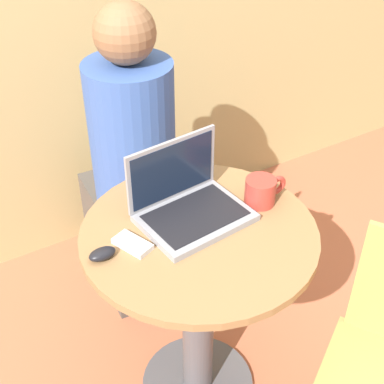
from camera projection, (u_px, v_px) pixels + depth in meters
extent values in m
plane|color=#B26042|center=(198.00, 384.00, 1.95)|extent=(12.00, 12.00, 0.00)
cylinder|color=#4C4C51|center=(198.00, 382.00, 1.95)|extent=(0.40, 0.40, 0.02)
cylinder|color=#4C4C51|center=(198.00, 317.00, 1.73)|extent=(0.10, 0.10, 0.69)
cylinder|color=olive|center=(199.00, 233.00, 1.52)|extent=(0.68, 0.68, 0.02)
cube|color=gray|center=(195.00, 218.00, 1.54)|extent=(0.32, 0.25, 0.02)
cube|color=black|center=(195.00, 215.00, 1.54)|extent=(0.28, 0.20, 0.00)
cube|color=gray|center=(172.00, 170.00, 1.55)|extent=(0.30, 0.04, 0.20)
cube|color=#141E33|center=(174.00, 170.00, 1.55)|extent=(0.28, 0.03, 0.17)
cube|color=silver|center=(132.00, 244.00, 1.45)|extent=(0.09, 0.12, 0.02)
ellipsoid|color=black|center=(102.00, 254.00, 1.41)|extent=(0.07, 0.04, 0.03)
cylinder|color=#B2382D|center=(260.00, 191.00, 1.59)|extent=(0.09, 0.09, 0.08)
torus|color=#B2382D|center=(277.00, 185.00, 1.62)|extent=(0.06, 0.02, 0.06)
cylinder|color=tan|center=(333.00, 370.00, 1.75)|extent=(0.04, 0.04, 0.43)
cube|color=#4C4742|center=(132.00, 236.00, 2.26)|extent=(0.32, 0.44, 0.47)
cylinder|color=#38569E|center=(133.00, 141.00, 1.88)|extent=(0.30, 0.30, 0.58)
sphere|color=brown|center=(125.00, 33.00, 1.65)|extent=(0.20, 0.20, 0.20)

